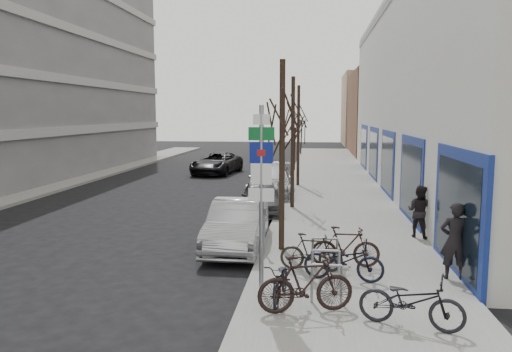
% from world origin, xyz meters
% --- Properties ---
extents(ground, '(120.00, 120.00, 0.00)m').
position_xyz_m(ground, '(0.00, 0.00, 0.00)').
color(ground, black).
rests_on(ground, ground).
extents(sidewalk_east, '(5.00, 70.00, 0.15)m').
position_xyz_m(sidewalk_east, '(4.50, 10.00, 0.07)').
color(sidewalk_east, slate).
rests_on(sidewalk_east, ground).
extents(brick_building_far, '(12.00, 14.00, 8.00)m').
position_xyz_m(brick_building_far, '(13.00, 40.00, 4.00)').
color(brick_building_far, brown).
rests_on(brick_building_far, ground).
extents(tan_building_far, '(13.00, 12.00, 9.00)m').
position_xyz_m(tan_building_far, '(13.50, 55.00, 4.50)').
color(tan_building_far, '#937A5B').
rests_on(tan_building_far, ground).
extents(highway_sign_pole, '(0.55, 0.10, 4.20)m').
position_xyz_m(highway_sign_pole, '(2.40, -0.01, 2.46)').
color(highway_sign_pole, gray).
rests_on(highway_sign_pole, ground).
extents(bike_rack, '(0.66, 2.26, 0.83)m').
position_xyz_m(bike_rack, '(3.80, 0.60, 0.66)').
color(bike_rack, gray).
rests_on(bike_rack, sidewalk_east).
extents(tree_near, '(1.80, 1.80, 5.50)m').
position_xyz_m(tree_near, '(2.60, 3.50, 4.10)').
color(tree_near, black).
rests_on(tree_near, ground).
extents(tree_mid, '(1.80, 1.80, 5.50)m').
position_xyz_m(tree_mid, '(2.60, 10.00, 4.10)').
color(tree_mid, black).
rests_on(tree_mid, ground).
extents(tree_far, '(1.80, 1.80, 5.50)m').
position_xyz_m(tree_far, '(2.60, 16.50, 4.10)').
color(tree_far, black).
rests_on(tree_far, ground).
extents(meter_front, '(0.10, 0.08, 1.27)m').
position_xyz_m(meter_front, '(2.15, 3.00, 0.92)').
color(meter_front, gray).
rests_on(meter_front, sidewalk_east).
extents(meter_mid, '(0.10, 0.08, 1.27)m').
position_xyz_m(meter_mid, '(2.15, 8.50, 0.92)').
color(meter_mid, gray).
rests_on(meter_mid, sidewalk_east).
extents(meter_back, '(0.10, 0.08, 1.27)m').
position_xyz_m(meter_back, '(2.15, 14.00, 0.92)').
color(meter_back, gray).
rests_on(meter_back, sidewalk_east).
extents(bike_near_left, '(0.62, 1.65, 0.99)m').
position_xyz_m(bike_near_left, '(2.87, -0.48, 0.64)').
color(bike_near_left, black).
rests_on(bike_near_left, sidewalk_east).
extents(bike_near_right, '(2.01, 1.05, 1.17)m').
position_xyz_m(bike_near_right, '(3.38, -1.03, 0.73)').
color(bike_near_right, black).
rests_on(bike_near_right, sidewalk_east).
extents(bike_mid_curb, '(1.93, 0.84, 1.14)m').
position_xyz_m(bike_mid_curb, '(4.22, 0.96, 0.72)').
color(bike_mid_curb, black).
rests_on(bike_mid_curb, sidewalk_east).
extents(bike_mid_inner, '(1.61, 0.61, 0.96)m').
position_xyz_m(bike_mid_inner, '(3.47, 1.61, 0.63)').
color(bike_mid_inner, black).
rests_on(bike_mid_inner, sidewalk_east).
extents(bike_far_curb, '(1.97, 1.09, 1.15)m').
position_xyz_m(bike_far_curb, '(5.30, -1.49, 0.73)').
color(bike_far_curb, black).
rests_on(bike_far_curb, sidewalk_east).
extents(bike_far_inner, '(1.76, 0.53, 1.06)m').
position_xyz_m(bike_far_inner, '(4.32, 2.03, 0.68)').
color(bike_far_inner, black).
rests_on(bike_far_inner, sidewalk_east).
extents(parked_car_front, '(1.58, 4.38, 1.44)m').
position_xyz_m(parked_car_front, '(1.24, 3.94, 0.72)').
color(parked_car_front, '#A6A5AB').
rests_on(parked_car_front, ground).
extents(parked_car_mid, '(2.09, 4.09, 1.33)m').
position_xyz_m(parked_car_mid, '(1.40, 9.18, 0.67)').
color(parked_car_mid, '#46464B').
rests_on(parked_car_mid, ground).
extents(parked_car_back, '(2.31, 5.29, 1.51)m').
position_xyz_m(parked_car_back, '(1.40, 13.41, 0.76)').
color(parked_car_back, '#B5B5BA').
rests_on(parked_car_back, ground).
extents(lane_car, '(3.08, 5.47, 1.44)m').
position_xyz_m(lane_car, '(-3.02, 22.14, 0.72)').
color(lane_car, black).
rests_on(lane_car, ground).
extents(pedestrian_near, '(0.69, 0.48, 1.84)m').
position_xyz_m(pedestrian_near, '(6.80, 1.39, 1.07)').
color(pedestrian_near, black).
rests_on(pedestrian_near, sidewalk_east).
extents(pedestrian_far, '(0.74, 0.70, 1.67)m').
position_xyz_m(pedestrian_far, '(6.80, 5.41, 0.98)').
color(pedestrian_far, black).
rests_on(pedestrian_far, sidewalk_east).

